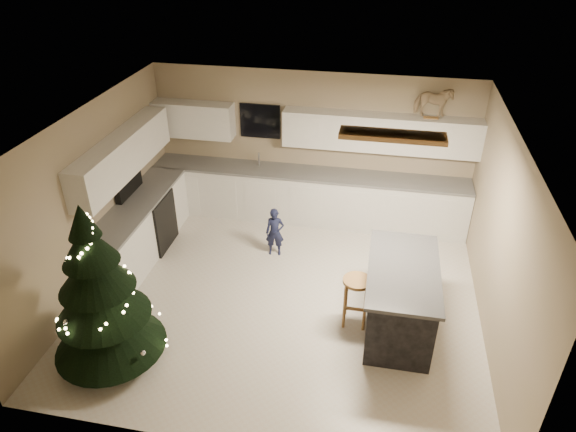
% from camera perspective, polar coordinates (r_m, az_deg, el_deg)
% --- Properties ---
extents(ground_plane, '(5.50, 5.50, 0.00)m').
position_cam_1_polar(ground_plane, '(7.55, -0.51, -8.85)').
color(ground_plane, beige).
extents(room_shell, '(5.52, 5.02, 2.61)m').
position_cam_1_polar(room_shell, '(6.57, -0.38, 2.92)').
color(room_shell, '#968564').
rests_on(room_shell, ground_plane).
extents(cabinetry, '(5.50, 3.20, 2.00)m').
position_cam_1_polar(cabinetry, '(8.64, -4.29, 2.73)').
color(cabinetry, silver).
rests_on(cabinetry, ground_plane).
extents(island, '(0.90, 1.70, 0.95)m').
position_cam_1_polar(island, '(6.94, 12.34, -8.84)').
color(island, black).
rests_on(island, ground_plane).
extents(bar_stool, '(0.38, 0.38, 0.72)m').
position_cam_1_polar(bar_stool, '(6.85, 7.61, -8.19)').
color(bar_stool, olive).
rests_on(bar_stool, ground_plane).
extents(christmas_tree, '(1.38, 1.34, 2.21)m').
position_cam_1_polar(christmas_tree, '(6.45, -20.03, -8.88)').
color(christmas_tree, '#3F2816').
rests_on(christmas_tree, ground_plane).
extents(toddler, '(0.32, 0.24, 0.82)m').
position_cam_1_polar(toddler, '(8.18, -1.47, -1.82)').
color(toddler, black).
rests_on(toddler, ground_plane).
extents(rocking_horse, '(0.58, 0.27, 0.51)m').
position_cam_1_polar(rocking_horse, '(8.44, 15.84, 12.07)').
color(rocking_horse, olive).
rests_on(rocking_horse, cabinetry).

